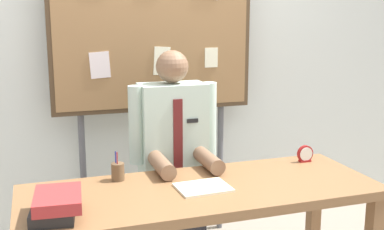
{
  "coord_description": "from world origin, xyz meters",
  "views": [
    {
      "loc": [
        -0.79,
        -2.23,
        1.62
      ],
      "look_at": [
        0.0,
        0.16,
        1.09
      ],
      "focal_mm": 45.19,
      "sensor_mm": 36.0,
      "label": 1
    }
  ],
  "objects_px": {
    "bulletin_board": "(154,27)",
    "book_stack": "(56,205)",
    "desk": "(202,204)",
    "desk_clock": "(305,154)",
    "pen_holder": "(118,172)",
    "open_notebook": "(203,187)",
    "person": "(174,172)"
  },
  "relations": [
    {
      "from": "person",
      "to": "book_stack",
      "type": "bearing_deg",
      "value": -137.26
    },
    {
      "from": "desk",
      "to": "person",
      "type": "distance_m",
      "value": 0.53
    },
    {
      "from": "book_stack",
      "to": "desk_clock",
      "type": "bearing_deg",
      "value": 14.16
    },
    {
      "from": "bulletin_board",
      "to": "desk_clock",
      "type": "xyz_separation_m",
      "value": [
        0.74,
        -0.76,
        -0.75
      ]
    },
    {
      "from": "desk",
      "to": "pen_holder",
      "type": "xyz_separation_m",
      "value": [
        -0.39,
        0.25,
        0.14
      ]
    },
    {
      "from": "book_stack",
      "to": "desk_clock",
      "type": "relative_size",
      "value": 2.91
    },
    {
      "from": "bulletin_board",
      "to": "book_stack",
      "type": "relative_size",
      "value": 7.32
    },
    {
      "from": "desk_clock",
      "to": "pen_holder",
      "type": "relative_size",
      "value": 0.63
    },
    {
      "from": "book_stack",
      "to": "bulletin_board",
      "type": "bearing_deg",
      "value": 57.01
    },
    {
      "from": "person",
      "to": "bulletin_board",
      "type": "relative_size",
      "value": 0.65
    },
    {
      "from": "open_notebook",
      "to": "desk_clock",
      "type": "height_order",
      "value": "desk_clock"
    },
    {
      "from": "open_notebook",
      "to": "pen_holder",
      "type": "relative_size",
      "value": 1.66
    },
    {
      "from": "desk",
      "to": "desk_clock",
      "type": "bearing_deg",
      "value": 16.6
    },
    {
      "from": "person",
      "to": "book_stack",
      "type": "height_order",
      "value": "person"
    },
    {
      "from": "bulletin_board",
      "to": "desk_clock",
      "type": "bearing_deg",
      "value": -45.61
    },
    {
      "from": "desk",
      "to": "book_stack",
      "type": "height_order",
      "value": "book_stack"
    },
    {
      "from": "book_stack",
      "to": "pen_holder",
      "type": "bearing_deg",
      "value": 49.29
    },
    {
      "from": "desk",
      "to": "bulletin_board",
      "type": "bearing_deg",
      "value": 90.0
    },
    {
      "from": "bulletin_board",
      "to": "open_notebook",
      "type": "relative_size",
      "value": 8.1
    },
    {
      "from": "desk",
      "to": "book_stack",
      "type": "distance_m",
      "value": 0.76
    },
    {
      "from": "open_notebook",
      "to": "desk",
      "type": "bearing_deg",
      "value": 91.1
    },
    {
      "from": "desk_clock",
      "to": "pen_holder",
      "type": "height_order",
      "value": "pen_holder"
    },
    {
      "from": "open_notebook",
      "to": "bulletin_board",
      "type": "bearing_deg",
      "value": 90.02
    },
    {
      "from": "person",
      "to": "book_stack",
      "type": "xyz_separation_m",
      "value": [
        -0.73,
        -0.68,
        0.14
      ]
    },
    {
      "from": "desk",
      "to": "open_notebook",
      "type": "height_order",
      "value": "open_notebook"
    },
    {
      "from": "desk_clock",
      "to": "bulletin_board",
      "type": "bearing_deg",
      "value": 134.39
    },
    {
      "from": "open_notebook",
      "to": "desk_clock",
      "type": "xyz_separation_m",
      "value": [
        0.74,
        0.24,
        0.04
      ]
    },
    {
      "from": "person",
      "to": "pen_holder",
      "type": "height_order",
      "value": "person"
    },
    {
      "from": "bulletin_board",
      "to": "open_notebook",
      "type": "xyz_separation_m",
      "value": [
        0.0,
        -1.0,
        -0.78
      ]
    },
    {
      "from": "bulletin_board",
      "to": "book_stack",
      "type": "height_order",
      "value": "bulletin_board"
    },
    {
      "from": "bulletin_board",
      "to": "desk_clock",
      "type": "relative_size",
      "value": 21.31
    },
    {
      "from": "bulletin_board",
      "to": "book_stack",
      "type": "distance_m",
      "value": 1.53
    }
  ]
}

